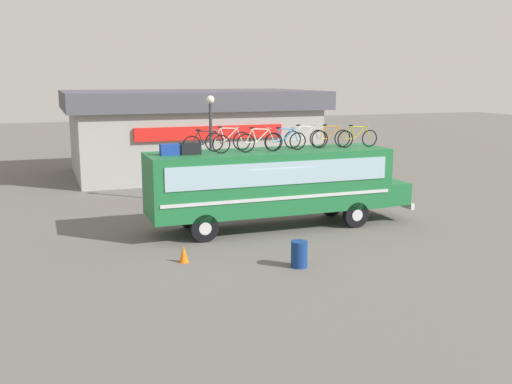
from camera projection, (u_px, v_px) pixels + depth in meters
The scene contains 15 objects.
ground_plane at pixel (270, 228), 22.88m from camera, with size 120.00×120.00×0.00m, color #605E59.
bus at pixel (274, 182), 22.61m from camera, with size 10.34×2.45×2.97m.
luggage_bag_1 at pixel (170, 150), 20.99m from camera, with size 0.70×0.37×0.39m, color #193899.
luggage_bag_2 at pixel (190, 149), 21.20m from camera, with size 0.71×0.43×0.40m, color black.
rooftop_bicycle_1 at pixel (207, 144), 21.18m from camera, with size 1.76×0.44×0.90m.
rooftop_bicycle_2 at pixel (228, 141), 22.11m from camera, with size 1.77×0.44×0.93m.
rooftop_bicycle_3 at pixel (260, 141), 21.83m from camera, with size 1.79×0.44×0.92m.
rooftop_bicycle_4 at pixel (285, 141), 22.28m from camera, with size 1.67×0.44×0.88m.
rooftop_bicycle_5 at pixel (305, 138), 23.02m from camera, with size 1.76×0.44×0.92m.
rooftop_bicycle_6 at pixel (331, 138), 23.13m from camera, with size 1.67×0.44×0.92m.
rooftop_bicycle_7 at pixel (357, 138), 23.25m from camera, with size 1.74×0.44×0.89m.
roadside_building at pixel (191, 131), 35.77m from camera, with size 14.56×9.15×4.88m.
trash_bin at pixel (299, 254), 18.09m from camera, with size 0.50×0.50×0.80m, color navy.
traffic_cone at pixel (184, 254), 18.57m from camera, with size 0.30×0.30×0.52m, color orange.
street_lamp at pixel (211, 135), 26.53m from camera, with size 0.36×0.36×4.88m.
Camera 1 is at (-8.09, -20.69, 5.68)m, focal length 41.94 mm.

